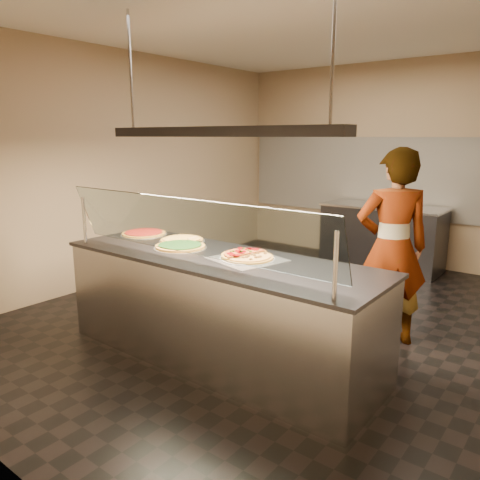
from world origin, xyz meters
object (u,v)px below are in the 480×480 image
Objects in this scene: pizza_spatula at (193,239)px; prep_table at (382,237)px; pizza_spinach at (180,246)px; worker at (392,248)px; sneeze_guard at (188,228)px; pizza_cheese at (182,240)px; heat_lamp_housing at (216,132)px; perforated_tray at (247,259)px; pizza_tomato at (144,233)px; half_pizza_sausage at (258,258)px; half_pizza_pepperoni at (238,253)px; serving_counter at (218,308)px.

pizza_spatula is 0.13× the size of prep_table.
worker reaches higher than pizza_spinach.
pizza_cheese is (-0.64, 0.57, -0.28)m from sneeze_guard.
sneeze_guard is 11.47× the size of pizza_spatula.
heat_lamp_housing reaches higher than pizza_spatula.
heat_lamp_housing reaches higher than sneeze_guard.
pizza_cheese is (-0.90, 0.16, 0.01)m from perforated_tray.
worker is 1.93m from heat_lamp_housing.
pizza_cheese is 0.93× the size of pizza_tomato.
pizza_spinach is 1.93m from worker.
perforated_tray is 1.35× the size of half_pizza_sausage.
worker is (1.67, 1.03, -0.03)m from pizza_cheese.
heat_lamp_housing is (-0.27, -0.07, 1.01)m from perforated_tray.
half_pizza_pepperoni reaches higher than prep_table.
pizza_tomato is at bearing -108.53° from prep_table.
pizza_spatula reaches higher than pizza_tomato.
heat_lamp_housing is at bearing -10.28° from pizza_tomato.
heat_lamp_housing is at bearing -90.21° from prep_table.
prep_table is at bearing 82.80° from pizza_spinach.
pizza_tomato is (-0.71, 0.19, -0.00)m from pizza_spinach.
pizza_spinach is (-0.82, -0.05, -0.01)m from half_pizza_sausage.
half_pizza_pepperoni is at bearing 17.52° from worker.
perforated_tray is 0.34× the size of worker.
sneeze_guard is 4.13m from prep_table.
sneeze_guard is 0.61m from half_pizza_sausage.
pizza_tomato is at bearing 174.21° from perforated_tray.
half_pizza_pepperoni is at bearing 179.81° from half_pizza_sausage.
perforated_tray is at bearing -13.24° from pizza_spatula.
pizza_spatula is at bearing 103.83° from pizza_spinach.
pizza_cheese reaches higher than serving_counter.
half_pizza_pepperoni is 1.00× the size of half_pizza_sausage.
half_pizza_sausage is at bearing -0.19° from half_pizza_pepperoni.
half_pizza_sausage is at bearing 10.11° from heat_lamp_housing.
serving_counter is at bearing -166.24° from perforated_tray.
half_pizza_sausage is 1.06× the size of pizza_cheese.
perforated_tray is 0.92m from pizza_cheese.
heat_lamp_housing is (0.45, -0.02, 1.00)m from pizza_spinach.
pizza_spinach is 0.73m from pizza_tomato.
heat_lamp_housing is (0.64, -0.23, 1.01)m from pizza_cheese.
pizza_spinach is at bearing -176.86° from half_pizza_sausage.
pizza_cheese is (-0.18, 0.21, -0.00)m from pizza_spinach.
heat_lamp_housing is at bearing -26.02° from pizza_spatula.
pizza_cheese is at bearing 169.84° from perforated_tray.
sneeze_guard is at bearing 20.69° from worker.
half_pizza_pepperoni is 0.99× the size of pizza_tomato.
sneeze_guard reaches higher than pizza_spinach.
pizza_tomato reaches higher than serving_counter.
pizza_cheese is at bearing 160.29° from heat_lamp_housing.
prep_table is (1.18, 3.51, -0.48)m from pizza_tomato.
pizza_spinach is (-0.62, -0.05, -0.02)m from half_pizza_pepperoni.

